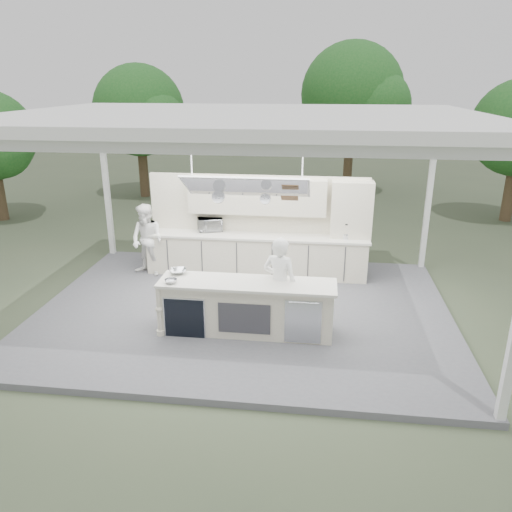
# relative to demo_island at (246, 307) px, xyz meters

# --- Properties ---
(ground) EXTENTS (90.00, 90.00, 0.00)m
(ground) POSITION_rel_demo_island_xyz_m (-0.18, 0.91, -0.60)
(ground) COLOR #3E4831
(ground) RESTS_ON ground
(stage_deck) EXTENTS (8.00, 6.00, 0.12)m
(stage_deck) POSITION_rel_demo_island_xyz_m (-0.18, 0.91, -0.54)
(stage_deck) COLOR #55555A
(stage_deck) RESTS_ON ground
(tent) EXTENTS (8.20, 6.20, 3.86)m
(tent) POSITION_rel_demo_island_xyz_m (-0.18, 0.90, 3.11)
(tent) COLOR white
(tent) RESTS_ON ground
(demo_island) EXTENTS (3.10, 0.79, 0.95)m
(demo_island) POSITION_rel_demo_island_xyz_m (0.00, 0.00, 0.00)
(demo_island) COLOR beige
(demo_island) RESTS_ON stage_deck
(back_counter) EXTENTS (5.08, 0.72, 0.95)m
(back_counter) POSITION_rel_demo_island_xyz_m (-0.18, 2.81, 0.00)
(back_counter) COLOR beige
(back_counter) RESTS_ON stage_deck
(back_wall_unit) EXTENTS (5.05, 0.48, 2.25)m
(back_wall_unit) POSITION_rel_demo_island_xyz_m (0.27, 3.03, 0.98)
(back_wall_unit) COLOR beige
(back_wall_unit) RESTS_ON stage_deck
(tree_cluster) EXTENTS (19.55, 9.40, 5.85)m
(tree_cluster) POSITION_rel_demo_island_xyz_m (-0.34, 10.68, 2.69)
(tree_cluster) COLOR brown
(tree_cluster) RESTS_ON ground
(head_chef) EXTENTS (0.73, 0.59, 1.73)m
(head_chef) POSITION_rel_demo_island_xyz_m (0.58, 0.21, 0.39)
(head_chef) COLOR white
(head_chef) RESTS_ON stage_deck
(sous_chef) EXTENTS (0.97, 0.87, 1.65)m
(sous_chef) POSITION_rel_demo_island_xyz_m (-2.62, 2.46, 0.35)
(sous_chef) COLOR white
(sous_chef) RESTS_ON stage_deck
(toaster_oven) EXTENTS (0.65, 0.55, 0.31)m
(toaster_oven) POSITION_rel_demo_island_xyz_m (-1.28, 2.99, 0.63)
(toaster_oven) COLOR silver
(toaster_oven) RESTS_ON back_counter
(bowl_large) EXTENTS (0.39, 0.39, 0.07)m
(bowl_large) POSITION_rel_demo_island_xyz_m (-1.28, 0.26, 0.51)
(bowl_large) COLOR silver
(bowl_large) RESTS_ON demo_island
(bowl_small) EXTENTS (0.28, 0.28, 0.07)m
(bowl_small) POSITION_rel_demo_island_xyz_m (-1.28, -0.20, 0.51)
(bowl_small) COLOR #ADB0B4
(bowl_small) RESTS_ON demo_island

